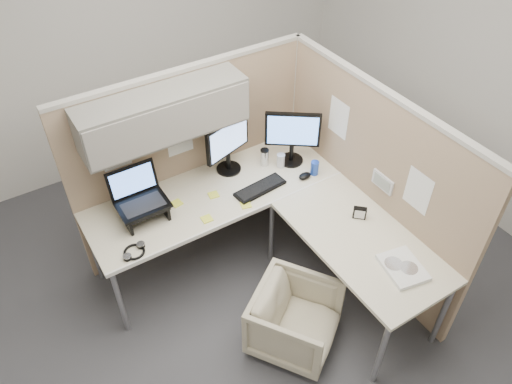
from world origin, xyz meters
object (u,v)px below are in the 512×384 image
monitor_left (228,142)px  keyboard (260,188)px  office_chair (295,317)px  desk (268,216)px

monitor_left → keyboard: size_ratio=1.11×
office_chair → monitor_left: 1.42m
office_chair → keyboard: 1.01m
desk → office_chair: bearing=-104.8°
monitor_left → office_chair: bearing=-115.3°
desk → office_chair: (-0.16, -0.62, -0.40)m
desk → monitor_left: size_ratio=4.29×
keyboard → monitor_left: bearing=98.3°
office_chair → monitor_left: size_ratio=1.24×
desk → keyboard: keyboard is taller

